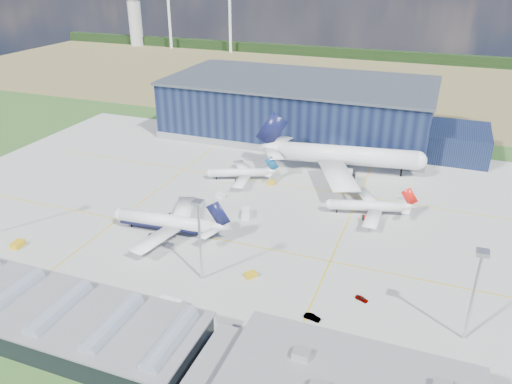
% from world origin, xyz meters
% --- Properties ---
extents(ground, '(600.00, 600.00, 0.00)m').
position_xyz_m(ground, '(0.00, 0.00, 0.00)').
color(ground, '#274F1D').
rests_on(ground, ground).
extents(apron, '(220.00, 160.00, 0.08)m').
position_xyz_m(apron, '(0.00, 10.00, 0.03)').
color(apron, gray).
rests_on(apron, ground).
extents(farmland, '(600.00, 220.00, 0.01)m').
position_xyz_m(farmland, '(0.00, 220.00, 0.00)').
color(farmland, olive).
rests_on(farmland, ground).
extents(treeline, '(600.00, 8.00, 8.00)m').
position_xyz_m(treeline, '(0.00, 300.00, 4.00)').
color(treeline, black).
rests_on(treeline, ground).
extents(horizon_dressing, '(440.20, 18.00, 70.00)m').
position_xyz_m(horizon_dressing, '(-191.30, 294.39, 34.20)').
color(horizon_dressing, white).
rests_on(horizon_dressing, ground).
extents(hangar, '(145.00, 62.00, 26.10)m').
position_xyz_m(hangar, '(2.81, 94.80, 11.62)').
color(hangar, black).
rests_on(hangar, ground).
extents(glass_concourse, '(78.00, 23.00, 8.60)m').
position_xyz_m(glass_concourse, '(-6.45, -60.00, 3.69)').
color(glass_concourse, black).
rests_on(glass_concourse, ground).
extents(light_mast_center, '(2.60, 2.60, 23.00)m').
position_xyz_m(light_mast_center, '(10.00, -30.00, 15.43)').
color(light_mast_center, silver).
rests_on(light_mast_center, ground).
extents(light_mast_east, '(2.60, 2.60, 23.00)m').
position_xyz_m(light_mast_east, '(75.00, -30.00, 15.43)').
color(light_mast_east, silver).
rests_on(light_mast_east, ground).
extents(airliner_navy, '(41.93, 41.14, 12.78)m').
position_xyz_m(airliner_navy, '(-10.92, -12.00, 6.39)').
color(airliner_navy, white).
rests_on(airliner_navy, ground).
extents(airliner_red, '(37.39, 36.93, 9.95)m').
position_xyz_m(airliner_red, '(44.58, 22.00, 4.98)').
color(airliner_red, white).
rests_on(airliner_red, ground).
extents(airliner_widebody, '(77.33, 76.10, 22.18)m').
position_xyz_m(airliner_widebody, '(30.96, 55.00, 11.09)').
color(airliner_widebody, white).
rests_on(airliner_widebody, ground).
extents(airliner_regional, '(36.36, 36.02, 9.17)m').
position_xyz_m(airliner_regional, '(-5.48, 33.43, 4.58)').
color(airliner_regional, white).
rests_on(airliner_regional, ground).
extents(gse_tug_a, '(2.98, 4.31, 1.67)m').
position_xyz_m(gse_tug_a, '(-47.82, -34.89, 0.83)').
color(gse_tug_a, gold).
rests_on(gse_tug_a, ground).
extents(gse_tug_b, '(3.66, 3.81, 1.38)m').
position_xyz_m(gse_tug_b, '(21.90, -24.88, 0.69)').
color(gse_tug_b, gold).
rests_on(gse_tug_b, ground).
extents(gse_van_a, '(5.86, 2.64, 2.53)m').
position_xyz_m(gse_van_a, '(8.29, -43.99, 1.27)').
color(gse_van_a, silver).
rests_on(gse_van_a, ground).
extents(gse_cart_a, '(3.02, 3.76, 1.42)m').
position_xyz_m(gse_cart_a, '(-10.14, 1.42, 0.71)').
color(gse_cart_a, silver).
rests_on(gse_cart_a, ground).
extents(gse_van_b, '(4.00, 5.88, 2.46)m').
position_xyz_m(gse_van_b, '(8.01, 6.43, 1.23)').
color(gse_van_b, silver).
rests_on(gse_van_b, ground).
extents(gse_tug_c, '(2.71, 3.63, 1.43)m').
position_xyz_m(gse_tug_c, '(7.40, 33.86, 0.71)').
color(gse_tug_c, gold).
rests_on(gse_tug_c, ground).
extents(gse_cart_b, '(3.72, 2.96, 1.41)m').
position_xyz_m(gse_cart_b, '(-5.94, 16.76, 0.71)').
color(gse_cart_b, silver).
rests_on(gse_cart_b, ground).
extents(gse_van_c, '(5.62, 3.23, 2.56)m').
position_xyz_m(gse_van_c, '(18.18, -46.00, 1.28)').
color(gse_van_c, silver).
rests_on(gse_van_c, ground).
extents(car_a, '(3.58, 2.52, 1.13)m').
position_xyz_m(car_a, '(51.30, -24.40, 0.57)').
color(car_a, '#99999E').
rests_on(car_a, ground).
extents(car_b, '(4.12, 2.02, 1.30)m').
position_xyz_m(car_b, '(41.64, -35.75, 0.65)').
color(car_b, '#99999E').
rests_on(car_b, ground).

